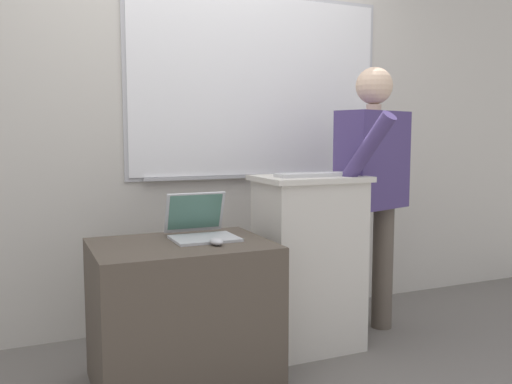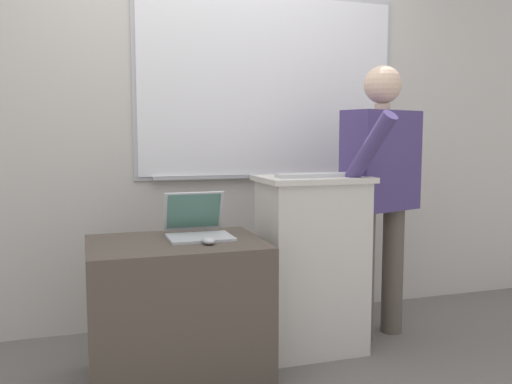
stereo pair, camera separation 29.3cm
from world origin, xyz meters
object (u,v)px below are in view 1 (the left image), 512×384
at_px(lectern_podium, 309,262).
at_px(person_presenter, 373,180).
at_px(laptop, 200,225).
at_px(side_desk, 182,314).
at_px(wireless_keyboard, 313,175).
at_px(computer_mouse_by_laptop, 216,241).

relative_size(lectern_podium, person_presenter, 0.61).
xyz_separation_m(lectern_podium, laptop, (-0.67, -0.08, 0.27)).
xyz_separation_m(person_presenter, laptop, (-1.14, -0.12, -0.18)).
distance_m(side_desk, person_presenter, 1.42).
bearing_deg(person_presenter, side_desk, 171.74).
bearing_deg(person_presenter, wireless_keyboard, 173.77).
distance_m(person_presenter, computer_mouse_by_laptop, 1.20).
distance_m(wireless_keyboard, computer_mouse_by_laptop, 0.75).
height_order(side_desk, laptop, laptop).
bearing_deg(person_presenter, laptop, 167.83).
bearing_deg(side_desk, computer_mouse_by_laptop, -41.16).
height_order(lectern_podium, side_desk, lectern_podium).
bearing_deg(person_presenter, computer_mouse_by_laptop, 178.70).
bearing_deg(computer_mouse_by_laptop, person_presenter, 16.96).
bearing_deg(lectern_podium, computer_mouse_by_laptop, -155.76).
relative_size(person_presenter, laptop, 4.93).
bearing_deg(lectern_podium, side_desk, -167.48).
distance_m(side_desk, laptop, 0.45).
xyz_separation_m(person_presenter, wireless_keyboard, (-0.47, -0.10, 0.05)).
bearing_deg(laptop, computer_mouse_by_laptop, -87.34).
relative_size(lectern_podium, computer_mouse_by_laptop, 9.99).
distance_m(lectern_podium, side_desk, 0.83).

